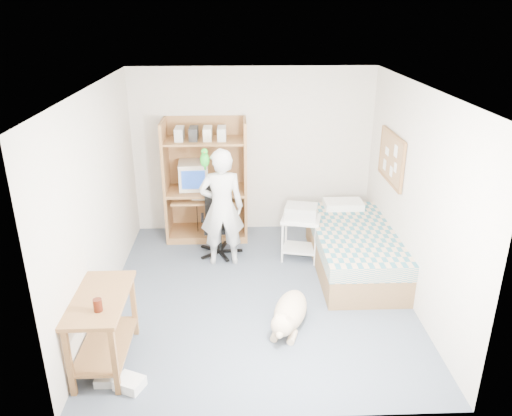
{
  "coord_description": "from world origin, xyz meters",
  "views": [
    {
      "loc": [
        -0.23,
        -5.28,
        3.3
      ],
      "look_at": [
        -0.02,
        0.23,
        1.05
      ],
      "focal_mm": 35.0,
      "sensor_mm": 36.0,
      "label": 1
    }
  ],
  "objects_px": {
    "computer_hutch": "(206,185)",
    "office_chair": "(219,230)",
    "side_desk": "(103,320)",
    "bed": "(354,248)",
    "printer_cart": "(301,232)",
    "dog": "(289,313)",
    "person": "(222,208)"
  },
  "relations": [
    {
      "from": "computer_hutch",
      "to": "side_desk",
      "type": "bearing_deg",
      "value": -106.14
    },
    {
      "from": "dog",
      "to": "printer_cart",
      "type": "bearing_deg",
      "value": 97.53
    },
    {
      "from": "person",
      "to": "dog",
      "type": "relative_size",
      "value": 1.58
    },
    {
      "from": "bed",
      "to": "side_desk",
      "type": "bearing_deg",
      "value": -147.5
    },
    {
      "from": "bed",
      "to": "person",
      "type": "xyz_separation_m",
      "value": [
        -1.75,
        0.23,
        0.52
      ]
    },
    {
      "from": "office_chair",
      "to": "printer_cart",
      "type": "relative_size",
      "value": 1.59
    },
    {
      "from": "computer_hutch",
      "to": "office_chair",
      "type": "bearing_deg",
      "value": -71.6
    },
    {
      "from": "side_desk",
      "to": "office_chair",
      "type": "distance_m",
      "value": 2.57
    },
    {
      "from": "office_chair",
      "to": "person",
      "type": "xyz_separation_m",
      "value": [
        0.05,
        -0.3,
        0.46
      ]
    },
    {
      "from": "side_desk",
      "to": "dog",
      "type": "distance_m",
      "value": 1.96
    },
    {
      "from": "side_desk",
      "to": "person",
      "type": "xyz_separation_m",
      "value": [
        1.1,
        2.04,
        0.32
      ]
    },
    {
      "from": "printer_cart",
      "to": "person",
      "type": "bearing_deg",
      "value": -162.38
    },
    {
      "from": "person",
      "to": "printer_cart",
      "type": "height_order",
      "value": "person"
    },
    {
      "from": "person",
      "to": "dog",
      "type": "bearing_deg",
      "value": 113.2
    },
    {
      "from": "bed",
      "to": "office_chair",
      "type": "distance_m",
      "value": 1.88
    },
    {
      "from": "dog",
      "to": "side_desk",
      "type": "bearing_deg",
      "value": -145.79
    },
    {
      "from": "office_chair",
      "to": "printer_cart",
      "type": "distance_m",
      "value": 1.15
    },
    {
      "from": "person",
      "to": "dog",
      "type": "xyz_separation_m",
      "value": [
        0.76,
        -1.52,
        -0.64
      ]
    },
    {
      "from": "computer_hutch",
      "to": "dog",
      "type": "bearing_deg",
      "value": -67.26
    },
    {
      "from": "person",
      "to": "bed",
      "type": "bearing_deg",
      "value": 169.21
    },
    {
      "from": "side_desk",
      "to": "bed",
      "type": "bearing_deg",
      "value": 32.5
    },
    {
      "from": "dog",
      "to": "office_chair",
      "type": "bearing_deg",
      "value": 132.61
    },
    {
      "from": "dog",
      "to": "printer_cart",
      "type": "xyz_separation_m",
      "value": [
        0.31,
        1.6,
        0.23
      ]
    },
    {
      "from": "bed",
      "to": "office_chair",
      "type": "relative_size",
      "value": 2.07
    },
    {
      "from": "computer_hutch",
      "to": "person",
      "type": "height_order",
      "value": "computer_hutch"
    },
    {
      "from": "computer_hutch",
      "to": "dog",
      "type": "distance_m",
      "value": 2.7
    },
    {
      "from": "computer_hutch",
      "to": "printer_cart",
      "type": "relative_size",
      "value": 2.94
    },
    {
      "from": "printer_cart",
      "to": "bed",
      "type": "bearing_deg",
      "value": -10.57
    },
    {
      "from": "computer_hutch",
      "to": "office_chair",
      "type": "relative_size",
      "value": 1.85
    },
    {
      "from": "person",
      "to": "printer_cart",
      "type": "distance_m",
      "value": 1.15
    },
    {
      "from": "side_desk",
      "to": "person",
      "type": "distance_m",
      "value": 2.34
    },
    {
      "from": "side_desk",
      "to": "office_chair",
      "type": "xyz_separation_m",
      "value": [
        1.05,
        2.35,
        -0.15
      ]
    }
  ]
}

